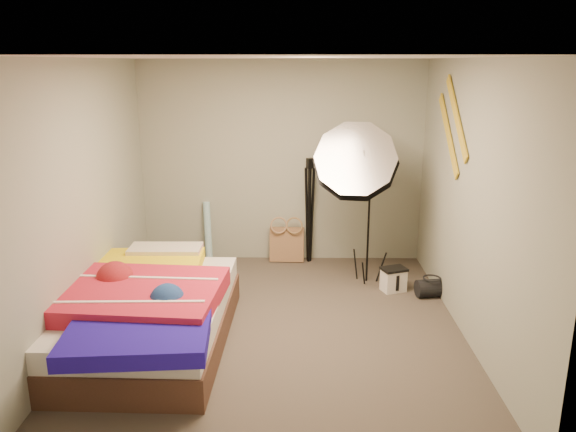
{
  "coord_description": "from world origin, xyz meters",
  "views": [
    {
      "loc": [
        0.19,
        -4.9,
        2.47
      ],
      "look_at": [
        0.1,
        0.6,
        0.95
      ],
      "focal_mm": 35.0,
      "sensor_mm": 36.0,
      "label": 1
    }
  ],
  "objects_px": {
    "duffel_bag": "(431,288)",
    "bed": "(143,312)",
    "camera_case": "(393,280)",
    "camera_tripod": "(310,203)",
    "tote_bag": "(287,244)",
    "photo_umbrella": "(356,163)",
    "wrapping_roll": "(208,232)"
  },
  "relations": [
    {
      "from": "bed",
      "to": "camera_tripod",
      "type": "distance_m",
      "value": 2.72
    },
    {
      "from": "wrapping_roll",
      "to": "camera_case",
      "type": "xyz_separation_m",
      "value": [
        2.21,
        -0.97,
        -0.26
      ]
    },
    {
      "from": "bed",
      "to": "camera_tripod",
      "type": "height_order",
      "value": "camera_tripod"
    },
    {
      "from": "duffel_bag",
      "to": "bed",
      "type": "distance_m",
      "value": 3.04
    },
    {
      "from": "tote_bag",
      "to": "camera_case",
      "type": "height_order",
      "value": "tote_bag"
    },
    {
      "from": "bed",
      "to": "photo_umbrella",
      "type": "distance_m",
      "value": 2.71
    },
    {
      "from": "tote_bag",
      "to": "camera_tripod",
      "type": "distance_m",
      "value": 0.62
    },
    {
      "from": "wrapping_roll",
      "to": "photo_umbrella",
      "type": "bearing_deg",
      "value": -23.48
    },
    {
      "from": "wrapping_roll",
      "to": "photo_umbrella",
      "type": "distance_m",
      "value": 2.18
    },
    {
      "from": "tote_bag",
      "to": "camera_tripod",
      "type": "relative_size",
      "value": 0.33
    },
    {
      "from": "tote_bag",
      "to": "wrapping_roll",
      "type": "xyz_separation_m",
      "value": [
        -1.0,
        -0.0,
        0.16
      ]
    },
    {
      "from": "tote_bag",
      "to": "bed",
      "type": "height_order",
      "value": "bed"
    },
    {
      "from": "tote_bag",
      "to": "wrapping_roll",
      "type": "distance_m",
      "value": 1.02
    },
    {
      "from": "bed",
      "to": "photo_umbrella",
      "type": "xyz_separation_m",
      "value": [
        2.01,
        1.45,
        1.09
      ]
    },
    {
      "from": "tote_bag",
      "to": "camera_tripod",
      "type": "height_order",
      "value": "camera_tripod"
    },
    {
      "from": "camera_case",
      "to": "bed",
      "type": "height_order",
      "value": "bed"
    },
    {
      "from": "camera_case",
      "to": "photo_umbrella",
      "type": "xyz_separation_m",
      "value": [
        -0.44,
        0.2,
        1.28
      ]
    },
    {
      "from": "camera_case",
      "to": "camera_tripod",
      "type": "relative_size",
      "value": 0.19
    },
    {
      "from": "camera_tripod",
      "to": "wrapping_roll",
      "type": "bearing_deg",
      "value": 179.13
    },
    {
      "from": "wrapping_roll",
      "to": "camera_tripod",
      "type": "xyz_separation_m",
      "value": [
        1.29,
        -0.02,
        0.38
      ]
    },
    {
      "from": "camera_tripod",
      "to": "duffel_bag",
      "type": "bearing_deg",
      "value": -40.33
    },
    {
      "from": "bed",
      "to": "photo_umbrella",
      "type": "relative_size",
      "value": 1.19
    },
    {
      "from": "camera_case",
      "to": "duffel_bag",
      "type": "relative_size",
      "value": 0.77
    },
    {
      "from": "duffel_bag",
      "to": "bed",
      "type": "relative_size",
      "value": 0.14
    },
    {
      "from": "tote_bag",
      "to": "photo_umbrella",
      "type": "relative_size",
      "value": 0.22
    },
    {
      "from": "wrapping_roll",
      "to": "bed",
      "type": "relative_size",
      "value": 0.33
    },
    {
      "from": "tote_bag",
      "to": "wrapping_roll",
      "type": "height_order",
      "value": "wrapping_roll"
    },
    {
      "from": "camera_case",
      "to": "tote_bag",
      "type": "bearing_deg",
      "value": 121.1
    },
    {
      "from": "duffel_bag",
      "to": "tote_bag",
      "type": "bearing_deg",
      "value": 135.47
    },
    {
      "from": "duffel_bag",
      "to": "bed",
      "type": "bearing_deg",
      "value": -168.07
    },
    {
      "from": "tote_bag",
      "to": "camera_tripod",
      "type": "bearing_deg",
      "value": -1.83
    },
    {
      "from": "camera_case",
      "to": "photo_umbrella",
      "type": "height_order",
      "value": "photo_umbrella"
    }
  ]
}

